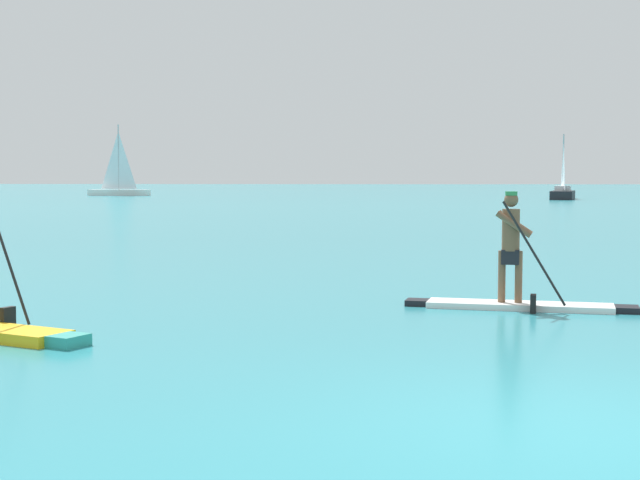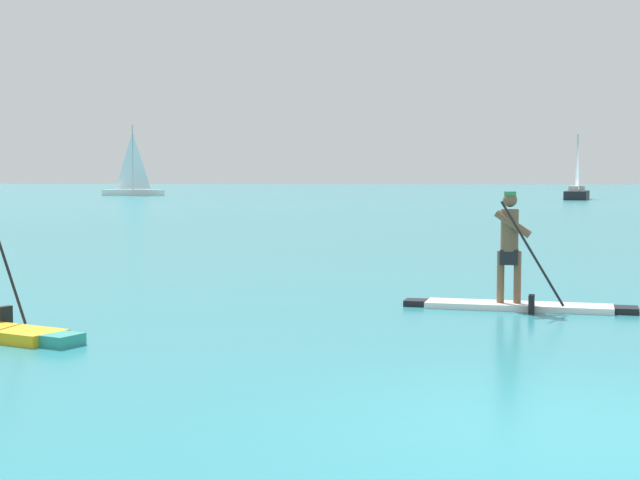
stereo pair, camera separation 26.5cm
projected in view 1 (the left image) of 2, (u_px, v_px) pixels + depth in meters
The scene contains 4 objects.
ground at pixel (578, 425), 7.45m from camera, with size 440.00×440.00×0.00m, color teal.
paddleboarder_mid_center at pixel (518, 282), 13.95m from camera, with size 3.40×1.09×1.79m.
sailboat_left_horizon at pixel (119, 186), 94.20m from camera, with size 6.17×1.79×7.08m.
sailboat_right_horizon at pixel (563, 191), 79.69m from camera, with size 3.18×6.52×5.49m.
Camera 1 is at (-1.50, -7.46, 1.96)m, focal length 52.99 mm.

